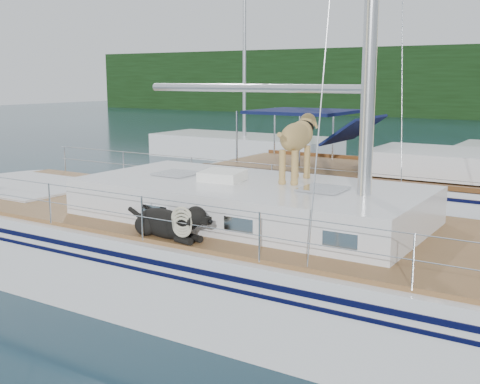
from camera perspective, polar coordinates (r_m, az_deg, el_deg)
The scene contains 4 objects.
ground at distance 9.92m, azimuth -3.10°, elevation -9.01°, with size 120.00×120.00×0.00m, color black.
main_sailboat at distance 9.65m, azimuth -2.65°, elevation -5.32°, with size 12.00×3.80×14.01m.
neighbor_sailboat at distance 14.75m, azimuth 17.51°, elevation -0.39°, with size 11.00×3.50×13.30m.
bg_boat_west at distance 25.60m, azimuth 0.41°, elevation 4.25°, with size 8.00×3.00×11.65m.
Camera 1 is at (5.42, -7.60, 3.36)m, focal length 45.00 mm.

